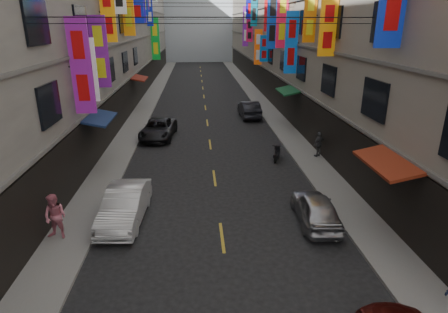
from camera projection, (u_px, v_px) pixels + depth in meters
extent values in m
cube|color=slate|center=(145.00, 108.00, 36.85)|extent=(2.00, 90.00, 0.12)
cube|color=slate|center=(265.00, 106.00, 37.69)|extent=(2.00, 90.00, 0.12)
cube|color=gray|center=(69.00, 5.00, 33.25)|extent=(10.00, 90.00, 19.00)
cube|color=black|center=(134.00, 94.00, 36.30)|extent=(0.12, 85.50, 3.00)
cube|color=#66635E|center=(132.00, 76.00, 35.73)|extent=(0.16, 90.00, 0.14)
cube|color=#66635E|center=(129.00, 41.00, 34.65)|extent=(0.16, 90.00, 0.14)
cube|color=#66635E|center=(126.00, 4.00, 33.57)|extent=(0.16, 90.00, 0.14)
cube|color=gray|center=(332.00, 6.00, 34.93)|extent=(10.00, 90.00, 19.00)
cube|color=black|center=(275.00, 92.00, 37.27)|extent=(0.12, 85.50, 3.00)
cube|color=#66635E|center=(275.00, 74.00, 36.70)|extent=(0.16, 90.00, 0.14)
cube|color=#66635E|center=(277.00, 40.00, 35.62)|extent=(0.16, 90.00, 0.14)
cube|color=#66635E|center=(279.00, 4.00, 34.54)|extent=(0.16, 90.00, 0.14)
cube|color=silver|center=(198.00, 8.00, 80.52)|extent=(18.00, 8.00, 22.00)
cube|color=#87198C|center=(81.00, 67.00, 18.09)|extent=(0.99, 0.18, 4.59)
cylinder|color=black|center=(80.00, 67.00, 18.09)|extent=(1.09, 0.08, 0.08)
cube|color=white|center=(90.00, 70.00, 19.99)|extent=(0.73, 0.18, 3.33)
cylinder|color=black|center=(89.00, 70.00, 19.99)|extent=(0.83, 0.08, 0.08)
cube|color=orange|center=(328.00, 27.00, 20.53)|extent=(0.92, 0.18, 3.12)
cylinder|color=black|center=(329.00, 27.00, 20.53)|extent=(1.02, 0.08, 0.08)
cube|color=#69167C|center=(100.00, 52.00, 21.77)|extent=(0.96, 0.18, 4.07)
cylinder|color=black|center=(99.00, 52.00, 21.76)|extent=(1.06, 0.08, 0.08)
cube|color=#C6620B|center=(310.00, 15.00, 23.86)|extent=(0.79, 0.18, 3.31)
cylinder|color=black|center=(311.00, 15.00, 23.87)|extent=(0.89, 0.08, 0.08)
cube|color=#FF9B0D|center=(108.00, 12.00, 24.13)|extent=(0.92, 0.18, 3.74)
cylinder|color=black|center=(107.00, 12.00, 24.12)|extent=(1.02, 0.08, 0.08)
cube|color=blue|center=(291.00, 43.00, 28.37)|extent=(0.95, 0.18, 4.56)
cylinder|color=black|center=(292.00, 43.00, 28.37)|extent=(1.05, 0.08, 0.08)
cube|color=#F6173F|center=(282.00, 18.00, 31.14)|extent=(0.93, 0.18, 4.79)
cylinder|color=black|center=(283.00, 18.00, 31.14)|extent=(1.03, 0.08, 0.08)
cube|color=orange|center=(128.00, 2.00, 31.28)|extent=(0.95, 0.18, 5.33)
cylinder|color=black|center=(127.00, 2.00, 31.28)|extent=(1.05, 0.08, 0.08)
cube|color=#0F41B3|center=(272.00, 21.00, 34.87)|extent=(1.02, 0.18, 5.08)
cylinder|color=black|center=(273.00, 21.00, 34.88)|extent=(1.12, 0.08, 0.08)
cube|color=#101EBB|center=(137.00, 2.00, 35.53)|extent=(1.20, 0.18, 3.88)
cylinder|color=black|center=(136.00, 2.00, 35.52)|extent=(1.30, 0.08, 0.08)
cube|color=red|center=(268.00, 15.00, 37.10)|extent=(0.85, 0.18, 3.02)
cylinder|color=black|center=(269.00, 15.00, 37.10)|extent=(0.95, 0.08, 0.08)
cube|color=#0E59AC|center=(264.00, 49.00, 39.82)|extent=(0.89, 0.18, 2.73)
cylinder|color=black|center=(264.00, 48.00, 39.82)|extent=(0.99, 0.08, 0.08)
cube|color=#2211C8|center=(141.00, 4.00, 39.03)|extent=(0.93, 0.18, 3.60)
cylinder|color=black|center=(140.00, 4.00, 39.03)|extent=(1.03, 0.08, 0.08)
cube|color=#FF5B0E|center=(258.00, 47.00, 43.51)|extent=(0.89, 0.18, 3.96)
cylinder|color=black|center=(259.00, 47.00, 43.51)|extent=(0.99, 0.08, 0.08)
cube|color=#0B6988|center=(254.00, 5.00, 45.86)|extent=(0.80, 0.18, 5.01)
cylinder|color=black|center=(255.00, 5.00, 45.86)|extent=(0.90, 0.08, 0.08)
cube|color=#0D1BA2|center=(149.00, 9.00, 47.15)|extent=(0.79, 0.18, 4.04)
cylinder|color=black|center=(149.00, 9.00, 47.15)|extent=(0.89, 0.08, 0.08)
cube|color=#0F10B6|center=(251.00, 0.00, 47.61)|extent=(1.12, 0.18, 4.39)
cylinder|color=black|center=(251.00, 0.00, 47.61)|extent=(1.22, 0.08, 0.08)
cube|color=#CE1349|center=(250.00, 30.00, 50.09)|extent=(0.86, 0.18, 3.01)
cylinder|color=black|center=(250.00, 30.00, 50.09)|extent=(0.96, 0.08, 0.08)
cube|color=#0D9229|center=(155.00, 39.00, 51.67)|extent=(1.14, 0.18, 5.56)
cylinder|color=black|center=(155.00, 39.00, 51.67)|extent=(1.24, 0.08, 0.08)
cube|color=#68198D|center=(246.00, 26.00, 54.13)|extent=(0.81, 0.18, 5.49)
cylinder|color=black|center=(246.00, 26.00, 54.14)|extent=(0.91, 0.08, 0.08)
cube|color=maroon|center=(387.00, 162.00, 14.19)|extent=(1.39, 3.20, 0.41)
cube|color=navy|center=(99.00, 118.00, 20.82)|extent=(1.39, 3.20, 0.41)
cube|color=#154F29|center=(288.00, 90.00, 29.21)|extent=(1.39, 3.20, 0.41)
cube|color=maroon|center=(139.00, 78.00, 35.84)|extent=(1.39, 3.20, 0.41)
cylinder|color=black|center=(215.00, 17.00, 15.75)|extent=(14.00, 0.04, 0.04)
cylinder|color=black|center=(205.00, 3.00, 28.49)|extent=(14.00, 0.04, 0.04)
cylinder|color=black|center=(202.00, 17.00, 41.90)|extent=(14.00, 0.04, 0.04)
cube|color=gold|center=(222.00, 237.00, 14.76)|extent=(0.12, 2.20, 0.01)
cube|color=gold|center=(214.00, 178.00, 20.39)|extent=(0.12, 2.20, 0.01)
cube|color=gold|center=(210.00, 144.00, 26.02)|extent=(0.12, 2.20, 0.01)
cube|color=gold|center=(207.00, 123.00, 31.66)|extent=(0.12, 2.20, 0.01)
cube|color=gold|center=(205.00, 108.00, 37.29)|extent=(0.12, 2.20, 0.01)
cube|color=gold|center=(204.00, 96.00, 42.92)|extent=(0.12, 2.20, 0.01)
cube|color=gold|center=(203.00, 88.00, 48.56)|extent=(0.12, 2.20, 0.01)
cube|color=gold|center=(202.00, 81.00, 54.19)|extent=(0.12, 2.20, 0.01)
cube|color=gold|center=(201.00, 76.00, 59.82)|extent=(0.12, 2.20, 0.01)
cube|color=gold|center=(201.00, 71.00, 65.45)|extent=(0.12, 2.20, 0.01)
cube|color=gold|center=(200.00, 67.00, 71.09)|extent=(0.12, 2.20, 0.01)
cylinder|color=black|center=(276.00, 159.00, 22.48)|extent=(0.27, 0.51, 0.50)
cylinder|color=black|center=(278.00, 152.00, 23.66)|extent=(0.27, 0.51, 0.50)
cube|color=black|center=(277.00, 153.00, 23.02)|extent=(0.70, 1.33, 0.18)
cube|color=black|center=(278.00, 147.00, 23.13)|extent=(0.48, 0.62, 0.22)
cylinder|color=black|center=(276.00, 152.00, 22.42)|extent=(0.19, 0.36, 0.88)
cylinder|color=black|center=(276.00, 146.00, 22.30)|extent=(0.49, 0.22, 0.06)
imported|color=silver|center=(125.00, 205.00, 15.77)|extent=(1.79, 4.47, 1.44)
imported|color=black|center=(158.00, 129.00, 27.30)|extent=(2.66, 4.99, 1.34)
imported|color=#AAAAAE|center=(316.00, 208.00, 15.66)|extent=(1.71, 3.87, 1.29)
imported|color=#222329|center=(249.00, 109.00, 33.30)|extent=(1.67, 4.47, 1.46)
imported|color=pink|center=(55.00, 217.00, 14.22)|extent=(1.01, 0.81, 1.82)
imported|color=#535355|center=(319.00, 144.00, 23.10)|extent=(1.06, 0.95, 1.58)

